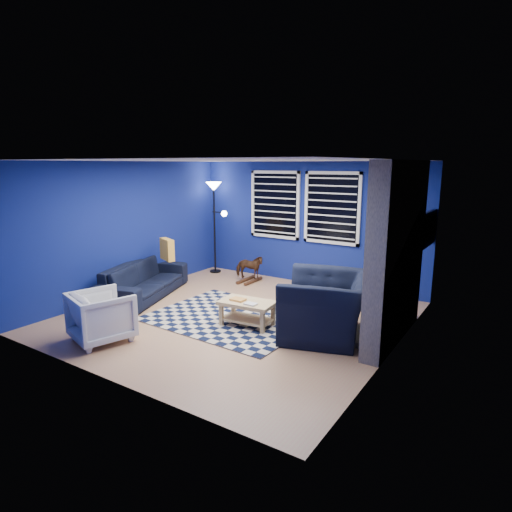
{
  "coord_description": "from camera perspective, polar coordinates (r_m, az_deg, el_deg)",
  "views": [
    {
      "loc": [
        3.88,
        -5.37,
        2.45
      ],
      "look_at": [
        0.18,
        0.3,
        0.99
      ],
      "focal_mm": 30.0,
      "sensor_mm": 36.0,
      "label": 1
    }
  ],
  "objects": [
    {
      "name": "ceiling",
      "position": [
        6.62,
        -2.81,
        12.61
      ],
      "size": [
        5.0,
        5.0,
        0.0
      ],
      "primitive_type": "plane",
      "rotation": [
        3.14,
        0.0,
        0.0
      ],
      "color": "white",
      "rests_on": "wall_back"
    },
    {
      "name": "floor",
      "position": [
        7.06,
        -2.6,
        -8.12
      ],
      "size": [
        5.0,
        5.0,
        0.0
      ],
      "primitive_type": "plane",
      "color": "tan",
      "rests_on": "ground"
    },
    {
      "name": "coffee_table",
      "position": [
        6.59,
        -1.21,
        -6.94
      ],
      "size": [
        0.88,
        0.57,
        0.42
      ],
      "rotation": [
        0.0,
        0.0,
        0.1
      ],
      "color": "tan",
      "rests_on": "rug"
    },
    {
      "name": "rocking_horse",
      "position": [
        8.99,
        -0.91,
        -1.47
      ],
      "size": [
        0.47,
        0.66,
        0.51
      ],
      "primitive_type": "imported",
      "rotation": [
        0.0,
        0.0,
        1.92
      ],
      "color": "#4E2D19",
      "rests_on": "floor"
    },
    {
      "name": "wall_right",
      "position": [
        5.67,
        18.27,
        -0.64
      ],
      "size": [
        0.0,
        5.0,
        5.0
      ],
      "primitive_type": "plane",
      "rotation": [
        1.57,
        0.0,
        -1.57
      ],
      "color": "navy",
      "rests_on": "floor"
    },
    {
      "name": "rug",
      "position": [
        7.04,
        -3.2,
        -8.13
      ],
      "size": [
        2.57,
        2.09,
        0.02
      ],
      "primitive_type": "cube",
      "rotation": [
        0.0,
        0.0,
        -0.04
      ],
      "color": "black",
      "rests_on": "floor"
    },
    {
      "name": "window_left",
      "position": [
        9.14,
        2.51,
        6.84
      ],
      "size": [
        1.17,
        0.06,
        1.42
      ],
      "color": "black",
      "rests_on": "wall_back"
    },
    {
      "name": "fireplace",
      "position": [
        6.19,
        18.19,
        -0.11
      ],
      "size": [
        0.65,
        2.0,
        2.5
      ],
      "color": "gray",
      "rests_on": "floor"
    },
    {
      "name": "wall_back",
      "position": [
        8.86,
        6.81,
        4.32
      ],
      "size": [
        5.0,
        0.0,
        5.0
      ],
      "primitive_type": "plane",
      "rotation": [
        1.57,
        0.0,
        0.0
      ],
      "color": "navy",
      "rests_on": "floor"
    },
    {
      "name": "cabinet",
      "position": [
        8.26,
        15.76,
        -3.81
      ],
      "size": [
        0.61,
        0.49,
        0.54
      ],
      "rotation": [
        0.0,
        0.0,
        -0.27
      ],
      "color": "tan",
      "rests_on": "floor"
    },
    {
      "name": "floor_lamp",
      "position": [
        9.66,
        -5.54,
        7.59
      ],
      "size": [
        0.56,
        0.34,
        2.06
      ],
      "color": "black",
      "rests_on": "floor"
    },
    {
      "name": "window_right",
      "position": [
        8.55,
        10.07,
        6.3
      ],
      "size": [
        1.17,
        0.06,
        1.42
      ],
      "color": "black",
      "rests_on": "wall_back"
    },
    {
      "name": "armchair_big",
      "position": [
        6.29,
        9.29,
        -6.55
      ],
      "size": [
        1.67,
        1.56,
        0.89
      ],
      "primitive_type": "imported",
      "rotation": [
        0.0,
        0.0,
        -1.26
      ],
      "color": "black",
      "rests_on": "floor"
    },
    {
      "name": "sofa",
      "position": [
        8.28,
        -14.73,
        -3.14
      ],
      "size": [
        2.33,
        1.52,
        0.64
      ],
      "primitive_type": "imported",
      "rotation": [
        0.0,
        0.0,
        1.91
      ],
      "color": "black",
      "rests_on": "floor"
    },
    {
      "name": "wall_left",
      "position": [
        8.42,
        -16.68,
        3.49
      ],
      "size": [
        0.0,
        5.0,
        5.0
      ],
      "primitive_type": "plane",
      "rotation": [
        1.57,
        0.0,
        1.57
      ],
      "color": "navy",
      "rests_on": "floor"
    },
    {
      "name": "throw_pillow",
      "position": [
        8.38,
        -11.77,
        0.87
      ],
      "size": [
        0.45,
        0.29,
        0.41
      ],
      "primitive_type": "cube",
      "rotation": [
        0.0,
        0.0,
        -0.42
      ],
      "color": "gold",
      "rests_on": "sofa"
    },
    {
      "name": "armchair_bent",
      "position": [
        6.43,
        -19.89,
        -7.57
      ],
      "size": [
        0.95,
        0.97,
        0.71
      ],
      "primitive_type": "imported",
      "rotation": [
        0.0,
        0.0,
        2.85
      ],
      "color": "gray",
      "rests_on": "floor"
    },
    {
      "name": "tv",
      "position": [
        7.58,
        21.91,
        3.35
      ],
      "size": [
        0.07,
        1.0,
        0.58
      ],
      "color": "black",
      "rests_on": "wall_right"
    }
  ]
}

